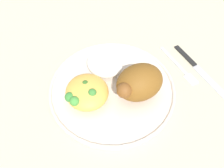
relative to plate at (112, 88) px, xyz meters
The scene contains 7 objects.
ground_plane 0.01m from the plate, ahead, with size 2.00×2.00×0.00m, color #C3B795.
plate is the anchor object (origin of this frame).
roasted_chicken 0.08m from the plate, 135.95° to the left, with size 0.11×0.08×0.08m.
rice_pile 0.07m from the plate, 100.84° to the right, with size 0.08×0.09×0.03m, color white.
mac_cheese_with_broccoli 0.07m from the plate, ahead, with size 0.10×0.10×0.04m.
fork 0.19m from the plate, behind, with size 0.02×0.14×0.01m.
knife 0.23m from the plate, behind, with size 0.02×0.19×0.01m.
Camera 1 is at (0.14, 0.27, 0.44)m, focal length 35.74 mm.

